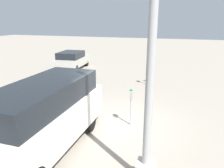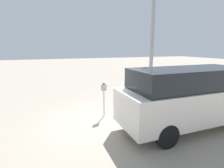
% 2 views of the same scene
% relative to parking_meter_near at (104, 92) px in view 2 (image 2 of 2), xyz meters
% --- Properties ---
extents(ground_plane, '(80.00, 80.00, 0.00)m').
position_rel_parking_meter_near_xyz_m(ground_plane, '(-0.03, -0.62, -1.07)').
color(ground_plane, gray).
extents(parking_meter_near, '(0.22, 0.15, 1.45)m').
position_rel_parking_meter_near_xyz_m(parking_meter_near, '(0.00, 0.00, 0.00)').
color(parking_meter_near, '#9E9EA3').
rests_on(parking_meter_near, ground).
extents(lamp_post, '(0.44, 0.44, 6.67)m').
position_rel_parking_meter_near_xyz_m(lamp_post, '(2.91, 1.06, 1.45)').
color(lamp_post, beige).
rests_on(lamp_post, ground).
extents(parked_van, '(5.18, 1.83, 2.16)m').
position_rel_parking_meter_near_xyz_m(parked_van, '(2.50, -2.09, 0.11)').
color(parked_van, beige).
rests_on(parked_van, ground).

